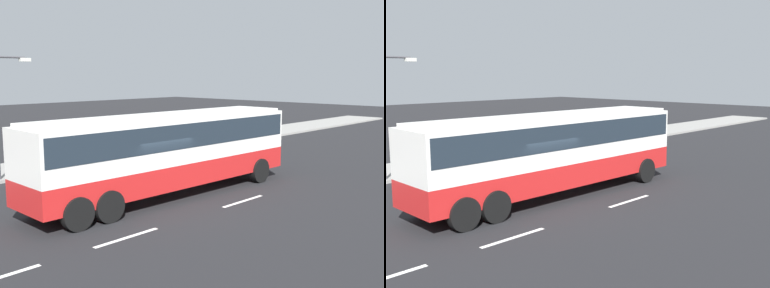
# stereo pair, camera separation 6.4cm
# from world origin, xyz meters

# --- Properties ---
(ground_plane) EXTENTS (120.00, 120.00, 0.00)m
(ground_plane) POSITION_xyz_m (0.00, 0.00, 0.00)
(ground_plane) COLOR black
(sidewalk_curb) EXTENTS (80.00, 4.00, 0.15)m
(sidewalk_curb) POSITION_xyz_m (0.00, 9.29, 0.07)
(sidewalk_curb) COLOR gray
(sidewalk_curb) RESTS_ON ground_plane
(coach_bus) EXTENTS (12.35, 2.79, 3.32)m
(coach_bus) POSITION_xyz_m (1.17, 0.29, 2.06)
(coach_bus) COLOR red
(coach_bus) RESTS_ON ground_plane
(pedestrian_at_crossing) EXTENTS (0.32, 0.32, 1.67)m
(pedestrian_at_crossing) POSITION_xyz_m (3.94, 8.03, 1.11)
(pedestrian_at_crossing) COLOR brown
(pedestrian_at_crossing) RESTS_ON sidewalk_curb
(street_lamp) EXTENTS (1.85, 0.24, 5.65)m
(street_lamp) POSITION_xyz_m (-2.29, 7.60, 3.48)
(street_lamp) COLOR #47474C
(street_lamp) RESTS_ON sidewalk_curb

